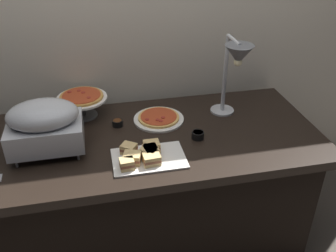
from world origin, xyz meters
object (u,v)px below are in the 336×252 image
object	(u,v)px
heat_lamp	(236,62)
pizza_plate_front	(159,118)
chafing_dish	(44,125)
sauce_cup_far	(117,123)
pizza_plate_center	(82,99)
sauce_cup_near	(198,135)
sandwich_platter	(145,155)

from	to	relation	value
heat_lamp	pizza_plate_front	xyz separation A→B (m)	(-0.39, 0.11, -0.35)
chafing_dish	sauce_cup_far	xyz separation A→B (m)	(0.36, 0.18, -0.14)
pizza_plate_center	sauce_cup_near	distance (m)	0.70
pizza_plate_center	sandwich_platter	bearing A→B (deg)	-60.99
chafing_dish	sandwich_platter	distance (m)	0.51
heat_lamp	sandwich_platter	xyz separation A→B (m)	(-0.53, -0.26, -0.34)
pizza_plate_front	sauce_cup_far	xyz separation A→B (m)	(-0.24, -0.01, 0.01)
pizza_plate_front	sandwich_platter	bearing A→B (deg)	-110.90
pizza_plate_front	pizza_plate_center	size ratio (longest dim) A/B	1.00
pizza_plate_center	sauce_cup_near	world-z (taller)	pizza_plate_center
sandwich_platter	sauce_cup_far	bearing A→B (deg)	105.67
sandwich_platter	sauce_cup_far	xyz separation A→B (m)	(-0.10, 0.35, -0.01)
chafing_dish	sandwich_platter	xyz separation A→B (m)	(0.46, -0.17, -0.13)
heat_lamp	sandwich_platter	world-z (taller)	heat_lamp
pizza_plate_front	pizza_plate_center	world-z (taller)	pizza_plate_center
heat_lamp	pizza_plate_center	xyz separation A→B (m)	(-0.81, 0.25, -0.26)
heat_lamp	sauce_cup_far	xyz separation A→B (m)	(-0.63, 0.10, -0.35)
sauce_cup_near	chafing_dish	bearing A→B (deg)	176.92
sandwich_platter	sauce_cup_far	world-z (taller)	sandwich_platter
chafing_dish	heat_lamp	world-z (taller)	heat_lamp
pizza_plate_center	sandwich_platter	world-z (taller)	pizza_plate_center
heat_lamp	pizza_plate_center	bearing A→B (deg)	162.73
sauce_cup_near	heat_lamp	bearing A→B (deg)	28.54
pizza_plate_center	sauce_cup_near	size ratio (longest dim) A/B	4.39
chafing_dish	sauce_cup_far	bearing A→B (deg)	26.18
chafing_dish	sandwich_platter	world-z (taller)	chafing_dish
heat_lamp	sandwich_platter	size ratio (longest dim) A/B	1.34
sauce_cup_near	sauce_cup_far	size ratio (longest dim) A/B	1.10
sandwich_platter	pizza_plate_front	bearing A→B (deg)	69.10
chafing_dish	sauce_cup_near	bearing A→B (deg)	-3.08
chafing_dish	sandwich_platter	size ratio (longest dim) A/B	1.01
pizza_plate_front	sauce_cup_near	world-z (taller)	sauce_cup_near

